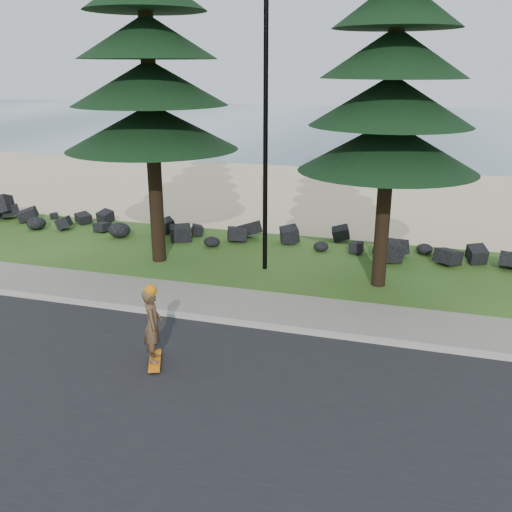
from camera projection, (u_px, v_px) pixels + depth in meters
The scene contains 9 objects.
ground at pixel (231, 308), 14.80m from camera, with size 160.00×160.00×0.00m, color #2C4616.
road at pixel (154, 400), 10.71m from camera, with size 160.00×7.00×0.02m, color black.
kerb at pixel (219, 321), 13.97m from camera, with size 160.00×0.20×0.10m, color #AEA69D.
sidewalk at pixel (234, 304), 14.97m from camera, with size 160.00×2.00×0.08m, color gray.
beach_sand at pixel (327, 194), 27.98m from camera, with size 160.00×15.00×0.01m, color beige.
ocean at pixel (386, 124), 61.14m from camera, with size 160.00×58.00×0.01m, color #375769.
seawall_boulders at pixel (283, 246), 19.89m from camera, with size 60.00×2.40×1.10m, color black, non-canonical shape.
lamp_post at pixel (266, 133), 16.40m from camera, with size 0.25×0.14×8.14m.
skateboarder at pixel (153, 326), 11.73m from camera, with size 0.60×0.97×1.79m.
Camera 1 is at (4.51, -12.85, 5.99)m, focal length 40.00 mm.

